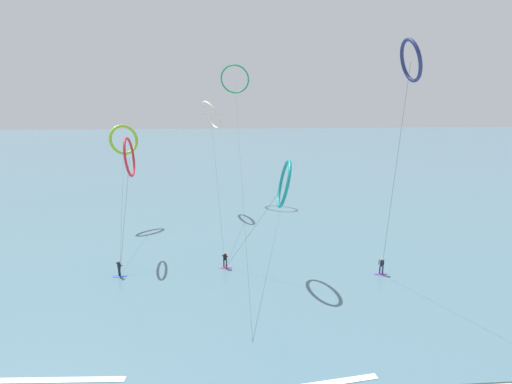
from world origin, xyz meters
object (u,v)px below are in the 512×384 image
(surfer_violet, at_px, (381,267))
(kite_teal, at_px, (284,184))
(kite_emerald, at_px, (235,79))
(surfer_cobalt, at_px, (119,269))
(kite_crimson, at_px, (129,157))
(kite_navy, at_px, (411,61))
(surfer_magenta, at_px, (225,261))
(kite_lime, at_px, (124,140))
(kite_ivory, at_px, (211,115))

(surfer_violet, bearing_deg, kite_teal, 15.13)
(kite_teal, bearing_deg, kite_emerald, -171.48)
(surfer_cobalt, height_order, kite_emerald, kite_emerald)
(kite_crimson, relative_size, kite_navy, 0.60)
(surfer_cobalt, bearing_deg, kite_crimson, 140.09)
(kite_navy, distance_m, kite_teal, 15.08)
(surfer_magenta, bearing_deg, kite_lime, 147.19)
(kite_navy, bearing_deg, kite_ivory, 29.89)
(surfer_violet, height_order, kite_teal, kite_teal)
(kite_ivory, bearing_deg, surfer_cobalt, 134.94)
(surfer_violet, xyz_separation_m, kite_navy, (-0.74, -4.26, 19.21))
(surfer_cobalt, relative_size, surfer_magenta, 1.00)
(surfer_magenta, bearing_deg, kite_teal, 4.40)
(surfer_cobalt, relative_size, kite_lime, 0.08)
(surfer_cobalt, xyz_separation_m, surfer_magenta, (10.35, 1.35, 0.00))
(kite_teal, relative_size, kite_lime, 0.56)
(surfer_violet, relative_size, kite_teal, 0.15)
(surfer_cobalt, height_order, surfer_magenta, same)
(kite_emerald, height_order, kite_navy, kite_emerald)
(surfer_magenta, bearing_deg, kite_emerald, 105.59)
(surfer_violet, bearing_deg, kite_crimson, 4.94)
(surfer_magenta, bearing_deg, kite_crimson, 172.02)
(surfer_magenta, distance_m, kite_teal, 10.30)
(surfer_violet, xyz_separation_m, kite_emerald, (-13.63, 34.06, 19.26))
(kite_navy, relative_size, kite_teal, 1.88)
(kite_ivory, xyz_separation_m, kite_lime, (-11.73, -6.16, -2.95))
(surfer_cobalt, distance_m, kite_emerald, 39.91)
(surfer_cobalt, distance_m, surfer_magenta, 10.44)
(kite_ivory, height_order, kite_lime, kite_ivory)
(surfer_violet, height_order, kite_crimson, kite_crimson)
(surfer_violet, xyz_separation_m, kite_crimson, (-25.65, 7.83, 10.13))
(kite_navy, xyz_separation_m, kite_lime, (-28.44, 24.31, -8.48))
(surfer_magenta, distance_m, kite_navy, 25.20)
(surfer_violet, distance_m, kite_navy, 19.69)
(surfer_cobalt, relative_size, kite_emerald, 0.04)
(surfer_magenta, distance_m, kite_crimson, 15.23)
(kite_lime, bearing_deg, surfer_violet, -73.74)
(kite_ivory, bearing_deg, kite_lime, 91.31)
(kite_ivory, bearing_deg, kite_crimson, 129.57)
(kite_emerald, height_order, kite_lime, kite_emerald)
(kite_crimson, distance_m, kite_ivory, 20.44)
(kite_lime, bearing_deg, kite_teal, -83.42)
(kite_navy, distance_m, kite_ivory, 35.19)
(surfer_violet, distance_m, kite_emerald, 41.44)
(kite_lime, bearing_deg, kite_ivory, -11.53)
(surfer_cobalt, xyz_separation_m, kite_crimson, (0.21, 6.51, 10.13))
(surfer_cobalt, bearing_deg, surfer_magenta, 59.36)
(surfer_magenta, distance_m, kite_lime, 24.58)
(surfer_magenta, bearing_deg, surfer_violet, 9.26)
(surfer_magenta, height_order, kite_crimson, kite_crimson)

